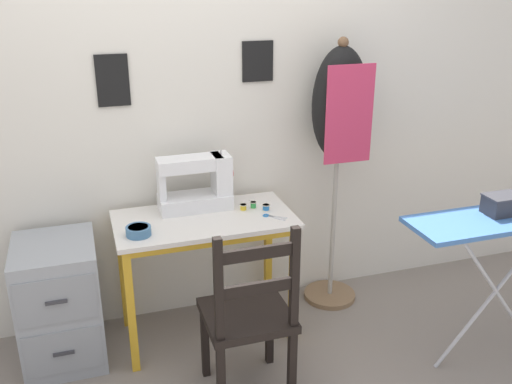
{
  "coord_description": "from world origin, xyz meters",
  "views": [
    {
      "loc": [
        -0.58,
        -2.45,
        1.92
      ],
      "look_at": [
        0.28,
        0.23,
        0.83
      ],
      "focal_mm": 40.0,
      "sensor_mm": 36.0,
      "label": 1
    }
  ],
  "objects_px": {
    "dress_form": "(339,118)",
    "thread_spool_near_machine": "(243,207)",
    "wooden_chair": "(249,317)",
    "sewing_machine": "(199,184)",
    "fabric_bowl": "(138,231)",
    "thread_spool_mid_table": "(253,205)",
    "scissors": "(271,216)",
    "storage_box": "(506,204)",
    "thread_spool_far_edge": "(266,207)",
    "ironing_board": "(507,225)",
    "filing_cabinet": "(60,302)"
  },
  "relations": [
    {
      "from": "fabric_bowl",
      "to": "thread_spool_near_machine",
      "type": "bearing_deg",
      "value": 14.1
    },
    {
      "from": "scissors",
      "to": "thread_spool_far_edge",
      "type": "distance_m",
      "value": 0.09
    },
    {
      "from": "dress_form",
      "to": "storage_box",
      "type": "bearing_deg",
      "value": -54.28
    },
    {
      "from": "scissors",
      "to": "dress_form",
      "type": "height_order",
      "value": "dress_form"
    },
    {
      "from": "ironing_board",
      "to": "storage_box",
      "type": "distance_m",
      "value": 0.1
    },
    {
      "from": "fabric_bowl",
      "to": "thread_spool_near_machine",
      "type": "xyz_separation_m",
      "value": [
        0.58,
        0.15,
        -0.01
      ]
    },
    {
      "from": "fabric_bowl",
      "to": "thread_spool_near_machine",
      "type": "distance_m",
      "value": 0.6
    },
    {
      "from": "fabric_bowl",
      "to": "scissors",
      "type": "xyz_separation_m",
      "value": [
        0.69,
        0.01,
        -0.02
      ]
    },
    {
      "from": "storage_box",
      "to": "scissors",
      "type": "bearing_deg",
      "value": 152.29
    },
    {
      "from": "fabric_bowl",
      "to": "dress_form",
      "type": "distance_m",
      "value": 1.26
    },
    {
      "from": "sewing_machine",
      "to": "wooden_chair",
      "type": "bearing_deg",
      "value": -84.3
    },
    {
      "from": "filing_cabinet",
      "to": "storage_box",
      "type": "relative_size",
      "value": 2.92
    },
    {
      "from": "sewing_machine",
      "to": "fabric_bowl",
      "type": "distance_m",
      "value": 0.45
    },
    {
      "from": "thread_spool_mid_table",
      "to": "storage_box",
      "type": "xyz_separation_m",
      "value": [
        1.08,
        -0.68,
        0.14
      ]
    },
    {
      "from": "scissors",
      "to": "ironing_board",
      "type": "xyz_separation_m",
      "value": [
        1.02,
        -0.57,
        0.05
      ]
    },
    {
      "from": "storage_box",
      "to": "ironing_board",
      "type": "bearing_deg",
      "value": -91.21
    },
    {
      "from": "thread_spool_near_machine",
      "to": "ironing_board",
      "type": "height_order",
      "value": "ironing_board"
    },
    {
      "from": "fabric_bowl",
      "to": "thread_spool_near_machine",
      "type": "height_order",
      "value": "fabric_bowl"
    },
    {
      "from": "thread_spool_near_machine",
      "to": "wooden_chair",
      "type": "bearing_deg",
      "value": -104.42
    },
    {
      "from": "filing_cabinet",
      "to": "ironing_board",
      "type": "bearing_deg",
      "value": -17.83
    },
    {
      "from": "fabric_bowl",
      "to": "scissors",
      "type": "distance_m",
      "value": 0.69
    },
    {
      "from": "thread_spool_far_edge",
      "to": "sewing_machine",
      "type": "bearing_deg",
      "value": 156.81
    },
    {
      "from": "dress_form",
      "to": "thread_spool_near_machine",
      "type": "bearing_deg",
      "value": -171.34
    },
    {
      "from": "thread_spool_mid_table",
      "to": "ironing_board",
      "type": "bearing_deg",
      "value": -33.46
    },
    {
      "from": "wooden_chair",
      "to": "filing_cabinet",
      "type": "bearing_deg",
      "value": 145.96
    },
    {
      "from": "sewing_machine",
      "to": "thread_spool_far_edge",
      "type": "relative_size",
      "value": 9.32
    },
    {
      "from": "ironing_board",
      "to": "storage_box",
      "type": "xyz_separation_m",
      "value": [
        0.0,
        0.03,
        0.1
      ]
    },
    {
      "from": "thread_spool_mid_table",
      "to": "dress_form",
      "type": "height_order",
      "value": "dress_form"
    },
    {
      "from": "sewing_machine",
      "to": "fabric_bowl",
      "type": "bearing_deg",
      "value": -145.35
    },
    {
      "from": "dress_form",
      "to": "scissors",
      "type": "bearing_deg",
      "value": -155.08
    },
    {
      "from": "fabric_bowl",
      "to": "filing_cabinet",
      "type": "distance_m",
      "value": 0.59
    },
    {
      "from": "ironing_board",
      "to": "storage_box",
      "type": "relative_size",
      "value": 4.56
    },
    {
      "from": "scissors",
      "to": "thread_spool_near_machine",
      "type": "relative_size",
      "value": 2.74
    },
    {
      "from": "thread_spool_near_machine",
      "to": "wooden_chair",
      "type": "distance_m",
      "value": 0.67
    },
    {
      "from": "scissors",
      "to": "thread_spool_far_edge",
      "type": "xyz_separation_m",
      "value": [
        0.0,
        0.09,
        0.01
      ]
    },
    {
      "from": "fabric_bowl",
      "to": "storage_box",
      "type": "xyz_separation_m",
      "value": [
        1.71,
        -0.52,
        0.13
      ]
    },
    {
      "from": "scissors",
      "to": "ironing_board",
      "type": "relative_size",
      "value": 0.11
    },
    {
      "from": "scissors",
      "to": "filing_cabinet",
      "type": "xyz_separation_m",
      "value": [
        -1.11,
        0.12,
        -0.38
      ]
    },
    {
      "from": "thread_spool_near_machine",
      "to": "dress_form",
      "type": "distance_m",
      "value": 0.73
    },
    {
      "from": "thread_spool_mid_table",
      "to": "thread_spool_far_edge",
      "type": "bearing_deg",
      "value": -42.25
    },
    {
      "from": "scissors",
      "to": "thread_spool_mid_table",
      "type": "distance_m",
      "value": 0.15
    },
    {
      "from": "fabric_bowl",
      "to": "wooden_chair",
      "type": "bearing_deg",
      "value": -45.63
    },
    {
      "from": "thread_spool_near_machine",
      "to": "storage_box",
      "type": "height_order",
      "value": "storage_box"
    },
    {
      "from": "sewing_machine",
      "to": "scissors",
      "type": "height_order",
      "value": "sewing_machine"
    },
    {
      "from": "thread_spool_far_edge",
      "to": "ironing_board",
      "type": "distance_m",
      "value": 1.21
    },
    {
      "from": "ironing_board",
      "to": "storage_box",
      "type": "bearing_deg",
      "value": 88.79
    },
    {
      "from": "sewing_machine",
      "to": "wooden_chair",
      "type": "xyz_separation_m",
      "value": [
        0.07,
        -0.69,
        -0.42
      ]
    },
    {
      "from": "fabric_bowl",
      "to": "thread_spool_mid_table",
      "type": "bearing_deg",
      "value": 13.74
    },
    {
      "from": "scissors",
      "to": "thread_spool_mid_table",
      "type": "height_order",
      "value": "thread_spool_mid_table"
    },
    {
      "from": "filing_cabinet",
      "to": "ironing_board",
      "type": "distance_m",
      "value": 2.28
    }
  ]
}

